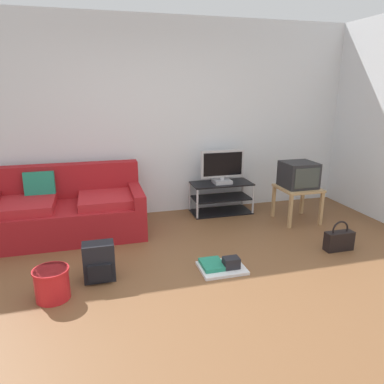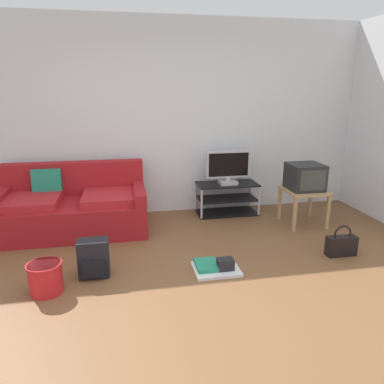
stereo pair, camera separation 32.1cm
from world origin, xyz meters
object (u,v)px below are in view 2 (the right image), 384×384
Objects in this scene: side_table at (304,195)px; handbag at (341,245)px; couch at (73,207)px; crt_tv at (305,177)px; cleaning_bucket at (45,277)px; tv_stand at (227,198)px; flat_tv at (228,168)px; backpack at (94,258)px; floor_tray at (216,267)px.

side_table reaches higher than handbag.
couch is 3.04m from crt_tv.
cleaning_bucket is (-3.03, -0.19, 0.03)m from handbag.
couch is 2.09× the size of tv_stand.
cleaning_bucket is at bearing -92.49° from couch.
tv_stand is 1.38× the size of flat_tv.
flat_tv reaches higher than couch.
tv_stand reaches higher than cleaning_bucket.
side_table is 3.29m from cleaning_bucket.
flat_tv is at bearing 118.74° from handbag.
side_table is at bearing -6.56° from couch.
backpack is (-2.66, -0.95, -0.47)m from crt_tv.
flat_tv is at bearing 38.56° from cleaning_bucket.
handbag is 1.14× the size of cleaning_bucket.
tv_stand is 1.79m from handbag.
tv_stand is 2.83× the size of cleaning_bucket.
backpack is 1.22× the size of cleaning_bucket.
couch reaches higher than side_table.
flat_tv reaches higher than crt_tv.
flat_tv is at bearing -90.00° from tv_stand.
side_table is at bearing 87.93° from handbag.
crt_tv is 3.32m from cleaning_bucket.
tv_stand reaches higher than handbag.
tv_stand is (2.12, 0.26, -0.08)m from couch.
tv_stand is at bearing 38.91° from cleaning_bucket.
crt_tv is at bearing 87.96° from handbag.
handbag reaches higher than floor_tray.
floor_tray is at bearing -42.52° from couch.
cleaning_bucket is 1.60m from floor_tray.
crt_tv reaches higher than handbag.
handbag is at bearing -23.94° from couch.
flat_tv is at bearing 147.58° from crt_tv.
tv_stand is 1.77m from floor_tray.
flat_tv reaches higher than backpack.
handbag is (2.63, -0.04, -0.06)m from backpack.
flat_tv is 1.69× the size of backpack.
tv_stand is at bearing 145.85° from side_table.
floor_tray is (-1.47, -1.06, -0.36)m from side_table.
side_table reaches higher than cleaning_bucket.
tv_stand is 1.67× the size of side_table.
cleaning_bucket is at bearing -172.26° from backpack.
side_table is at bearing -33.16° from flat_tv.
couch is 4.00× the size of floor_tray.
crt_tv is at bearing 90.00° from side_table.
side_table is (3.00, -0.35, 0.10)m from couch.
handbag is (0.85, -1.57, -0.10)m from tv_stand.
side_table is 1.70× the size of cleaning_bucket.
floor_tray is (1.19, -0.13, -0.14)m from backpack.
crt_tv is 1.92m from floor_tray.
backpack is at bearing -139.69° from flat_tv.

